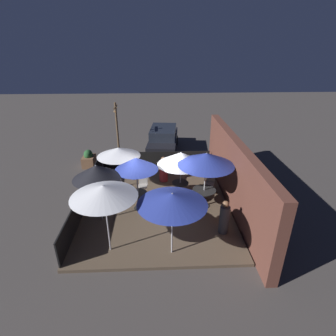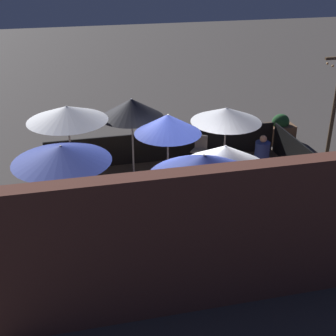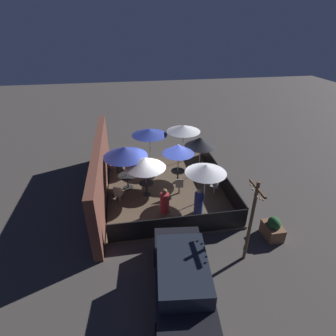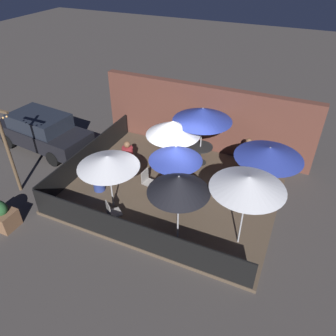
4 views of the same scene
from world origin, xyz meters
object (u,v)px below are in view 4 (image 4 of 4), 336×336
(patio_umbrella_0, at_px, (203,114))
(patio_umbrella_3, at_px, (108,161))
(patio_chair_1, at_px, (112,213))
(parked_car_0, at_px, (42,131))
(patio_umbrella_1, at_px, (176,153))
(patio_chair_2, at_px, (178,141))
(patio_umbrella_5, at_px, (179,184))
(planter_box, at_px, (1,215))
(patio_umbrella_6, at_px, (269,153))
(light_post, at_px, (6,144))
(dining_table_1, at_px, (175,190))
(dining_table_0, at_px, (200,150))
(patio_umbrella_4, at_px, (248,183))
(patron_1, at_px, (98,176))
(dining_table_2, at_px, (173,158))
(patron_2, at_px, (247,155))
(patio_chair_0, at_px, (148,181))
(patron_0, at_px, (128,158))
(patio_umbrella_2, at_px, (173,128))

(patio_umbrella_0, relative_size, patio_umbrella_3, 1.19)
(patio_chair_1, height_order, parked_car_0, parked_car_0)
(patio_umbrella_1, relative_size, patio_chair_2, 2.57)
(patio_umbrella_5, distance_m, planter_box, 5.93)
(patio_umbrella_6, height_order, light_post, light_post)
(patio_chair_2, bearing_deg, dining_table_1, -46.22)
(dining_table_0, bearing_deg, patio_umbrella_1, -88.22)
(light_post, height_order, parked_car_0, light_post)
(patio_umbrella_4, xyz_separation_m, patron_1, (-5.25, 0.40, -1.66))
(dining_table_0, xyz_separation_m, dining_table_2, (-0.79, -0.93, -0.06))
(patio_umbrella_0, xyz_separation_m, patron_2, (1.77, 0.43, -1.57))
(patio_umbrella_3, height_order, planter_box, patio_umbrella_3)
(patio_chair_1, xyz_separation_m, light_post, (-4.21, 0.23, 1.33))
(patio_umbrella_0, relative_size, patron_2, 1.83)
(patio_chair_0, bearing_deg, dining_table_1, -0.00)
(patio_umbrella_6, bearing_deg, light_post, -161.64)
(patio_umbrella_6, bearing_deg, patron_0, -178.62)
(dining_table_0, xyz_separation_m, patron_2, (1.77, 0.43, -0.02))
(patio_umbrella_0, relative_size, dining_table_0, 2.47)
(patio_chair_0, relative_size, patio_chair_2, 1.06)
(patio_umbrella_4, bearing_deg, patio_umbrella_6, 83.93)
(patron_1, bearing_deg, patio_umbrella_6, 60.62)
(dining_table_0, distance_m, patio_chair_2, 1.29)
(dining_table_1, xyz_separation_m, patio_chair_1, (-1.39, -1.73, -0.08))
(patio_umbrella_1, distance_m, patio_chair_0, 1.90)
(patron_0, bearing_deg, patio_chair_0, -40.30)
(patio_chair_1, bearing_deg, patio_chair_2, 37.38)
(patio_umbrella_4, relative_size, patron_0, 1.89)
(patio_umbrella_0, xyz_separation_m, patron_1, (-2.73, -3.16, -1.58))
(patio_umbrella_6, height_order, patio_chair_0, patio_umbrella_6)
(patio_umbrella_2, distance_m, patio_umbrella_3, 2.95)
(patio_umbrella_1, distance_m, patio_chair_1, 2.71)
(patio_umbrella_3, xyz_separation_m, light_post, (-3.71, -0.55, 0.01))
(patio_umbrella_1, distance_m, patio_chair_2, 3.82)
(parked_car_0, bearing_deg, patio_chair_2, 26.22)
(patio_umbrella_3, bearing_deg, planter_box, -142.28)
(patio_umbrella_4, relative_size, patron_1, 1.84)
(patio_umbrella_4, height_order, parked_car_0, patio_umbrella_4)
(patron_1, relative_size, light_post, 0.38)
(dining_table_1, bearing_deg, patio_chair_0, 172.32)
(patron_0, xyz_separation_m, patron_2, (4.15, 2.07, 0.03))
(patio_umbrella_3, xyz_separation_m, patron_1, (-0.93, 0.54, -1.23))
(patio_umbrella_0, distance_m, patio_umbrella_6, 3.12)
(patio_umbrella_3, distance_m, patio_chair_1, 1.61)
(patio_umbrella_6, distance_m, light_post, 8.69)
(patron_2, bearing_deg, patio_umbrella_6, -108.28)
(patio_umbrella_0, xyz_separation_m, patio_chair_0, (-1.03, -2.60, -1.64))
(dining_table_1, height_order, patio_chair_2, patio_chair_2)
(patio_umbrella_0, relative_size, patio_chair_1, 2.62)
(dining_table_1, distance_m, dining_table_2, 2.02)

